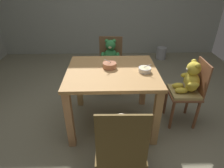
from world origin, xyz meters
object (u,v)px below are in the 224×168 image
Objects in this scene: porridge_bowl_terracotta_center at (110,65)px; metal_pail at (161,53)px; porridge_bowl_white_near_right at (145,70)px; teddy_chair_far_center at (110,58)px; dining_table at (112,81)px; teddy_chair_near_right at (189,84)px; teddy_chair_near_front at (121,141)px.

metal_pail is (1.23, 2.08, -0.65)m from porridge_bowl_terracotta_center.
teddy_chair_far_center is at bearing 112.28° from porridge_bowl_white_near_right.
dining_table is at bearing 4.99° from teddy_chair_far_center.
teddy_chair_far_center is 1.00m from porridge_bowl_white_near_right.
porridge_bowl_terracotta_center is at bearing -120.50° from metal_pail.
porridge_bowl_terracotta_center is 1.13× the size of porridge_bowl_white_near_right.
porridge_bowl_white_near_right is at bearing 5.26° from teddy_chair_near_right.
teddy_chair_far_center reaches higher than metal_pail.
teddy_chair_far_center reaches higher than dining_table.
teddy_chair_near_front is 6.63× the size of porridge_bowl_white_near_right.
dining_table is at bearing -67.61° from porridge_bowl_terracotta_center.
teddy_chair_far_center is 1.01× the size of teddy_chair_near_right.
porridge_bowl_white_near_right reaches higher than dining_table.
dining_table is 0.86m from teddy_chair_near_front.
teddy_chair_near_right is at bearing -4.62° from porridge_bowl_terracotta_center.
metal_pail is (0.27, 2.16, -0.42)m from teddy_chair_near_right.
teddy_chair_near_right is 0.60m from porridge_bowl_white_near_right.
porridge_bowl_white_near_right is 2.44m from metal_pail.
porridge_bowl_white_near_right is (0.32, 0.81, 0.24)m from teddy_chair_near_front.
dining_table is 6.53× the size of porridge_bowl_terracotta_center.
teddy_chair_far_center is at bearing 2.81° from teddy_chair_near_front.
metal_pail is at bearing 69.21° from porridge_bowl_white_near_right.
teddy_chair_near_front reaches higher than dining_table.
dining_table is at bearing 0.63° from teddy_chair_near_right.
metal_pail is (1.20, 2.15, -0.48)m from dining_table.
porridge_bowl_terracotta_center is at bearing 163.49° from porridge_bowl_white_near_right.
dining_table is 1.20× the size of teddy_chair_far_center.
porridge_bowl_terracotta_center reaches higher than teddy_chair_near_right.
teddy_chair_far_center is at bearing -41.56° from teddy_chair_near_right.
teddy_chair_far_center is at bearing -132.82° from metal_pail.
teddy_chair_far_center is 1.82m from metal_pail.
metal_pail is (1.15, 3.01, -0.40)m from teddy_chair_near_front.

